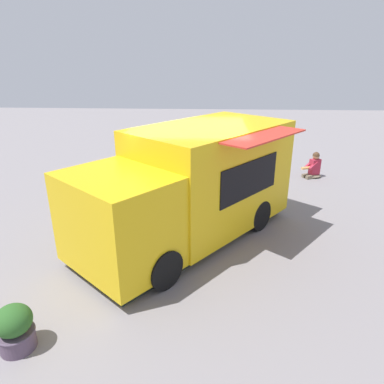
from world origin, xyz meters
name	(u,v)px	position (x,y,z in m)	size (l,w,h in m)	color
ground_plane	(189,225)	(0.00, 0.00, 0.00)	(40.00, 40.00, 0.00)	gray
food_truck	(192,188)	(0.48, 0.09, 1.17)	(5.30, 4.90, 2.44)	gold
person_customer	(314,167)	(-3.84, 3.98, 0.36)	(0.62, 0.82, 0.88)	#746652
planter_flowering_near	(15,328)	(3.92, -2.17, 0.35)	(0.52, 0.52, 0.69)	#554357
planter_flowering_far	(111,175)	(-2.58, -2.60, 0.37)	(0.55, 0.55, 0.73)	silver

